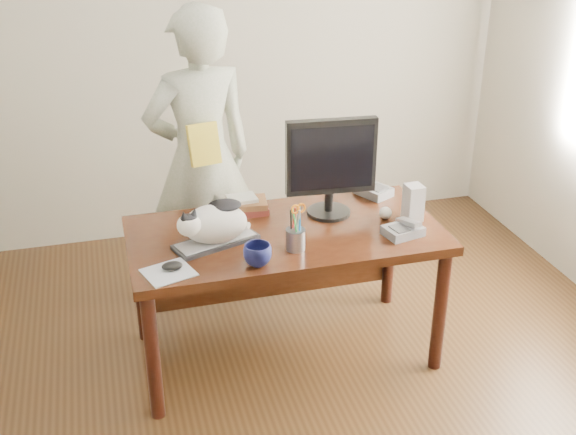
{
  "coord_description": "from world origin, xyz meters",
  "views": [
    {
      "loc": [
        -0.86,
        -2.58,
        2.42
      ],
      "look_at": [
        0.0,
        0.55,
        0.85
      ],
      "focal_mm": 45.0,
      "sensor_mm": 36.0,
      "label": 1
    }
  ],
  "objects_px": {
    "keyboard": "(216,242)",
    "cat": "(213,223)",
    "speaker": "(413,202)",
    "pen_cup": "(296,237)",
    "mouse": "(172,266)",
    "phone": "(404,230)",
    "coffee_mug": "(258,255)",
    "monitor": "(331,162)",
    "baseball": "(386,213)",
    "desk": "(282,249)",
    "person": "(201,160)",
    "book_stack": "(245,205)",
    "calculator": "(374,191)"
  },
  "relations": [
    {
      "from": "cat",
      "to": "baseball",
      "type": "xyz_separation_m",
      "value": [
        0.93,
        0.05,
        -0.09
      ]
    },
    {
      "from": "keyboard",
      "to": "pen_cup",
      "type": "relative_size",
      "value": 1.86
    },
    {
      "from": "coffee_mug",
      "to": "person",
      "type": "distance_m",
      "value": 1.05
    },
    {
      "from": "keyboard",
      "to": "speaker",
      "type": "height_order",
      "value": "speaker"
    },
    {
      "from": "keyboard",
      "to": "book_stack",
      "type": "relative_size",
      "value": 1.8
    },
    {
      "from": "mouse",
      "to": "speaker",
      "type": "bearing_deg",
      "value": -8.88
    },
    {
      "from": "coffee_mug",
      "to": "cat",
      "type": "bearing_deg",
      "value": 123.07
    },
    {
      "from": "cat",
      "to": "speaker",
      "type": "bearing_deg",
      "value": -18.92
    },
    {
      "from": "pen_cup",
      "to": "monitor",
      "type": "bearing_deg",
      "value": 48.97
    },
    {
      "from": "cat",
      "to": "book_stack",
      "type": "relative_size",
      "value": 1.6
    },
    {
      "from": "keyboard",
      "to": "pen_cup",
      "type": "distance_m",
      "value": 0.4
    },
    {
      "from": "speaker",
      "to": "book_stack",
      "type": "relative_size",
      "value": 0.77
    },
    {
      "from": "coffee_mug",
      "to": "book_stack",
      "type": "distance_m",
      "value": 0.58
    },
    {
      "from": "desk",
      "to": "cat",
      "type": "xyz_separation_m",
      "value": [
        -0.38,
        -0.13,
        0.27
      ]
    },
    {
      "from": "desk",
      "to": "pen_cup",
      "type": "relative_size",
      "value": 6.62
    },
    {
      "from": "desk",
      "to": "monitor",
      "type": "distance_m",
      "value": 0.53
    },
    {
      "from": "monitor",
      "to": "cat",
      "type": "bearing_deg",
      "value": -160.73
    },
    {
      "from": "keyboard",
      "to": "cat",
      "type": "distance_m",
      "value": 0.11
    },
    {
      "from": "book_stack",
      "to": "person",
      "type": "height_order",
      "value": "person"
    },
    {
      "from": "pen_cup",
      "to": "book_stack",
      "type": "xyz_separation_m",
      "value": [
        -0.15,
        0.48,
        -0.03
      ]
    },
    {
      "from": "speaker",
      "to": "coffee_mug",
      "type": "bearing_deg",
      "value": -166.39
    },
    {
      "from": "baseball",
      "to": "person",
      "type": "relative_size",
      "value": 0.04
    },
    {
      "from": "cat",
      "to": "speaker",
      "type": "distance_m",
      "value": 1.06
    },
    {
      "from": "coffee_mug",
      "to": "phone",
      "type": "bearing_deg",
      "value": 7.58
    },
    {
      "from": "pen_cup",
      "to": "speaker",
      "type": "bearing_deg",
      "value": 13.07
    },
    {
      "from": "cat",
      "to": "phone",
      "type": "relative_size",
      "value": 1.88
    },
    {
      "from": "monitor",
      "to": "pen_cup",
      "type": "bearing_deg",
      "value": -126.43
    },
    {
      "from": "monitor",
      "to": "speaker",
      "type": "xyz_separation_m",
      "value": [
        0.41,
        -0.16,
        -0.21
      ]
    },
    {
      "from": "cat",
      "to": "monitor",
      "type": "height_order",
      "value": "monitor"
    },
    {
      "from": "pen_cup",
      "to": "mouse",
      "type": "xyz_separation_m",
      "value": [
        -0.61,
        -0.05,
        -0.04
      ]
    },
    {
      "from": "monitor",
      "to": "baseball",
      "type": "bearing_deg",
      "value": -19.16
    },
    {
      "from": "pen_cup",
      "to": "baseball",
      "type": "height_order",
      "value": "pen_cup"
    },
    {
      "from": "baseball",
      "to": "calculator",
      "type": "height_order",
      "value": "baseball"
    },
    {
      "from": "calculator",
      "to": "keyboard",
      "type": "bearing_deg",
      "value": 172.72
    },
    {
      "from": "pen_cup",
      "to": "book_stack",
      "type": "bearing_deg",
      "value": 107.5
    },
    {
      "from": "keyboard",
      "to": "mouse",
      "type": "distance_m",
      "value": 0.32
    },
    {
      "from": "mouse",
      "to": "phone",
      "type": "height_order",
      "value": "phone"
    },
    {
      "from": "person",
      "to": "keyboard",
      "type": "bearing_deg",
      "value": 74.22
    },
    {
      "from": "desk",
      "to": "person",
      "type": "distance_m",
      "value": 0.79
    },
    {
      "from": "desk",
      "to": "coffee_mug",
      "type": "height_order",
      "value": "coffee_mug"
    },
    {
      "from": "mouse",
      "to": "coffee_mug",
      "type": "distance_m",
      "value": 0.4
    },
    {
      "from": "keyboard",
      "to": "phone",
      "type": "relative_size",
      "value": 2.12
    },
    {
      "from": "phone",
      "to": "baseball",
      "type": "distance_m",
      "value": 0.2
    },
    {
      "from": "book_stack",
      "to": "person",
      "type": "distance_m",
      "value": 0.5
    },
    {
      "from": "speaker",
      "to": "pen_cup",
      "type": "bearing_deg",
      "value": -169.49
    },
    {
      "from": "monitor",
      "to": "baseball",
      "type": "distance_m",
      "value": 0.4
    },
    {
      "from": "book_stack",
      "to": "calculator",
      "type": "height_order",
      "value": "book_stack"
    },
    {
      "from": "keyboard",
      "to": "person",
      "type": "bearing_deg",
      "value": 66.51
    },
    {
      "from": "desk",
      "to": "speaker",
      "type": "relative_size",
      "value": 8.27
    },
    {
      "from": "keyboard",
      "to": "book_stack",
      "type": "distance_m",
      "value": 0.39
    }
  ]
}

